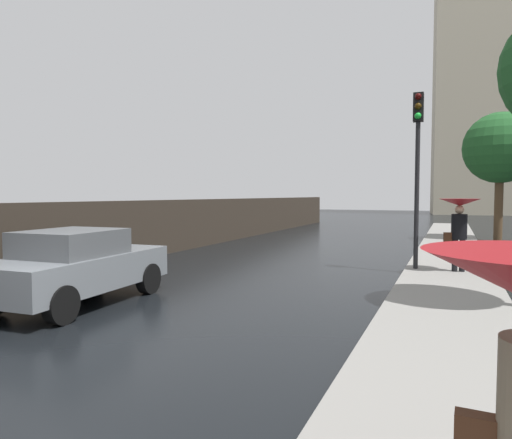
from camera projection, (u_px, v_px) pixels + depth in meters
ground at (29, 355)px, 6.08m from camera, size 120.00×120.00×0.00m
sidewalk_strip at (444, 426)px, 4.08m from camera, size 2.20×60.00×0.14m
car_grey_near_kerb at (76, 266)px, 8.88m from camera, size 1.94×3.89×1.45m
pedestrian_with_umbrella_near at (459, 215)px, 11.77m from camera, size 1.01×1.01×1.88m
traffic_light at (418, 148)px, 12.13m from camera, size 0.26×0.39×4.67m
street_tree_near at (500, 148)px, 20.27m from camera, size 3.14×3.14×5.77m
distant_tower at (478, 68)px, 48.85m from camera, size 9.26×7.11×31.24m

